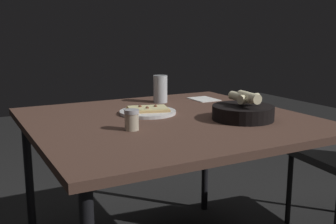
# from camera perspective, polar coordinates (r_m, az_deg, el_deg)

# --- Properties ---
(dining_table) EXTENTS (1.10, 1.15, 0.73)m
(dining_table) POSITION_cam_1_polar(r_m,az_deg,el_deg) (1.75, 0.11, -2.56)
(dining_table) COLOR #4F342A
(dining_table) RESTS_ON ground
(pizza_plate) EXTENTS (0.25, 0.25, 0.04)m
(pizza_plate) POSITION_cam_1_polar(r_m,az_deg,el_deg) (1.83, -2.87, 0.11)
(pizza_plate) COLOR white
(pizza_plate) RESTS_ON dining_table
(bread_basket) EXTENTS (0.26, 0.26, 0.12)m
(bread_basket) POSITION_cam_1_polar(r_m,az_deg,el_deg) (1.72, 10.57, 0.13)
(bread_basket) COLOR black
(bread_basket) RESTS_ON dining_table
(beer_glass) EXTENTS (0.07, 0.07, 0.14)m
(beer_glass) POSITION_cam_1_polar(r_m,az_deg,el_deg) (2.10, -1.08, 3.02)
(beer_glass) COLOR silver
(beer_glass) RESTS_ON dining_table
(pepper_shaker) EXTENTS (0.06, 0.06, 0.08)m
(pepper_shaker) POSITION_cam_1_polar(r_m,az_deg,el_deg) (1.53, -5.12, -1.27)
(pepper_shaker) COLOR #BFB299
(pepper_shaker) RESTS_ON dining_table
(napkin) EXTENTS (0.16, 0.12, 0.00)m
(napkin) POSITION_cam_1_polar(r_m,az_deg,el_deg) (2.20, 5.05, 1.81)
(napkin) COLOR white
(napkin) RESTS_ON dining_table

